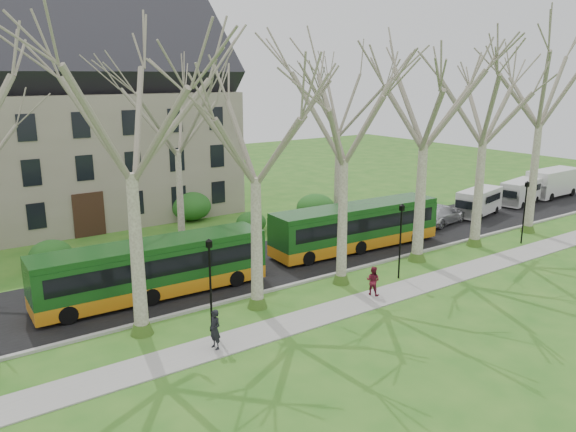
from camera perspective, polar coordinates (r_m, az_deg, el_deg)
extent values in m
plane|color=#2B641C|center=(30.08, 1.68, -8.07)|extent=(120.00, 120.00, 0.00)
cube|color=gray|center=(28.26, 4.74, -9.56)|extent=(70.00, 2.00, 0.06)
cube|color=black|center=(34.35, -3.81, -5.16)|extent=(80.00, 8.00, 0.06)
cube|color=#A5A39E|center=(31.18, 0.03, -7.10)|extent=(80.00, 0.25, 0.14)
cube|color=gray|center=(47.95, -21.87, 5.51)|extent=(26.00, 12.00, 10.00)
cylinder|color=black|center=(25.61, -7.87, -7.46)|extent=(0.10, 0.10, 4.00)
cube|color=black|center=(24.90, -8.03, -2.85)|extent=(0.22, 0.22, 0.30)
cylinder|color=black|center=(32.48, 11.32, -2.90)|extent=(0.10, 0.10, 4.00)
cube|color=black|center=(31.93, 11.50, 0.79)|extent=(0.22, 0.22, 0.30)
cylinder|color=black|center=(41.74, 22.84, 0.05)|extent=(0.10, 0.10, 4.00)
cube|color=black|center=(41.31, 23.13, 2.95)|extent=(0.22, 0.22, 0.30)
ellipsoid|color=#17501E|center=(36.46, -22.96, -3.53)|extent=(2.60, 2.60, 2.00)
ellipsoid|color=#17501E|center=(41.37, -3.76, -0.39)|extent=(2.60, 2.60, 2.00)
ellipsoid|color=#17501E|center=(44.67, 2.83, 0.71)|extent=(2.60, 2.60, 2.00)
ellipsoid|color=#17501E|center=(45.62, -9.83, 0.80)|extent=(2.60, 2.60, 2.00)
imported|color=silver|center=(45.34, 15.21, 0.20)|extent=(5.59, 3.09, 1.53)
imported|color=black|center=(24.37, -7.43, -11.36)|extent=(0.50, 0.68, 1.73)
imported|color=maroon|center=(30.08, 8.62, -6.51)|extent=(0.85, 0.94, 1.56)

